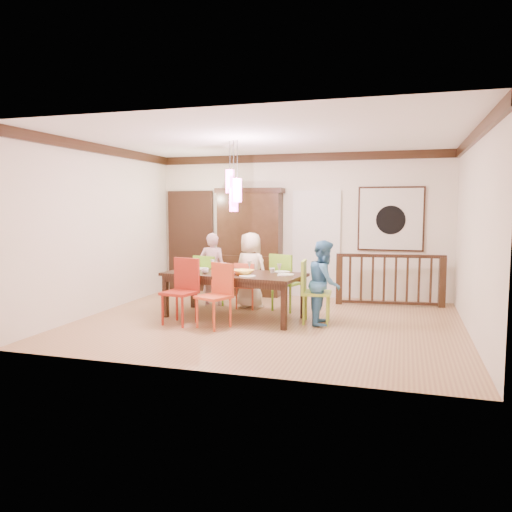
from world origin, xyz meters
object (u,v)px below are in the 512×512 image
(chair_far_left, at_px, (209,277))
(chair_end_right, at_px, (317,287))
(balustrade, at_px, (390,279))
(person_far_left, at_px, (212,269))
(dining_table, at_px, (234,278))
(china_hutch, at_px, (250,242))
(person_far_mid, at_px, (251,270))
(person_end_right, at_px, (324,282))

(chair_far_left, bearing_deg, chair_end_right, 169.40)
(balustrade, relative_size, person_far_left, 1.47)
(dining_table, distance_m, person_far_left, 1.16)
(china_hutch, bearing_deg, chair_far_left, -102.89)
(dining_table, xyz_separation_m, chair_end_right, (1.37, 0.00, -0.10))
(dining_table, height_order, person_far_mid, person_far_mid)
(chair_far_left, xyz_separation_m, china_hutch, (0.33, 1.43, 0.56))
(chair_end_right, height_order, person_end_right, person_end_right)
(chair_far_left, bearing_deg, person_far_mid, -161.04)
(dining_table, height_order, china_hutch, china_hutch)
(person_far_left, bearing_deg, dining_table, 122.04)
(dining_table, distance_m, person_end_right, 1.50)
(balustrade, bearing_deg, person_far_mid, -165.31)
(china_hutch, bearing_deg, dining_table, -79.68)
(chair_far_left, height_order, china_hutch, china_hutch)
(person_far_mid, relative_size, person_end_right, 1.04)
(dining_table, xyz_separation_m, balustrade, (2.44, 1.78, -0.17))
(chair_end_right, height_order, person_far_left, person_far_left)
(chair_far_left, height_order, balustrade, same)
(chair_end_right, bearing_deg, person_far_mid, 53.46)
(chair_end_right, xyz_separation_m, person_far_left, (-2.11, 0.90, 0.11))
(chair_end_right, xyz_separation_m, person_end_right, (0.12, -0.02, 0.09))
(person_far_mid, bearing_deg, dining_table, 104.69)
(balustrade, xyz_separation_m, person_far_mid, (-2.42, -0.94, 0.19))
(person_far_mid, distance_m, person_end_right, 1.70)
(chair_end_right, distance_m, china_hutch, 2.82)
(chair_far_left, distance_m, balustrade, 3.34)
(person_far_mid, bearing_deg, chair_far_left, 27.75)
(chair_far_left, distance_m, china_hutch, 1.58)
(dining_table, bearing_deg, china_hutch, 108.39)
(dining_table, relative_size, person_end_right, 1.82)
(chair_end_right, distance_m, person_far_left, 2.30)
(dining_table, relative_size, person_far_mid, 1.75)
(chair_far_left, relative_size, person_far_left, 0.71)
(person_far_left, distance_m, person_far_mid, 0.77)
(person_end_right, bearing_deg, balustrade, -33.04)
(dining_table, distance_m, chair_end_right, 1.38)
(balustrade, height_order, person_far_left, person_far_left)
(dining_table, distance_m, chair_far_left, 1.01)
(person_end_right, bearing_deg, person_far_mid, 54.38)
(chair_far_left, relative_size, china_hutch, 0.43)
(dining_table, xyz_separation_m, chair_far_left, (-0.72, 0.69, -0.12))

